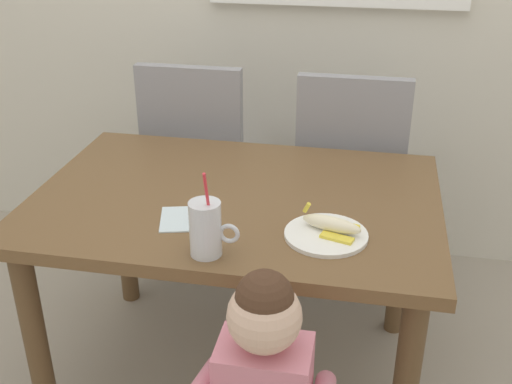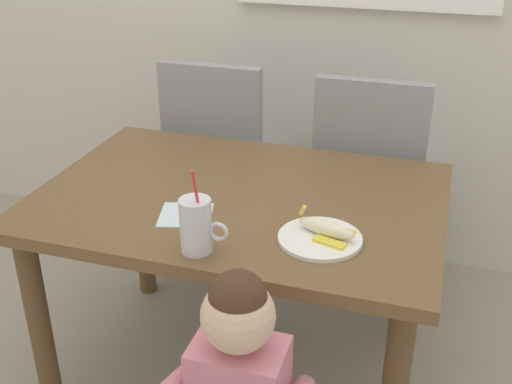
# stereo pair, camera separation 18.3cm
# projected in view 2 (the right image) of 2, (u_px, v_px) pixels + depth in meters

# --- Properties ---
(ground_plane) EXTENTS (24.00, 24.00, 0.00)m
(ground_plane) POSITION_uv_depth(u_px,v_px,m) (242.00, 370.00, 2.27)
(ground_plane) COLOR #9E9384
(dining_table) EXTENTS (1.25, 0.87, 0.71)m
(dining_table) POSITION_uv_depth(u_px,v_px,m) (240.00, 223.00, 2.00)
(dining_table) COLOR brown
(dining_table) RESTS_ON ground
(dining_chair_left) EXTENTS (0.44, 0.45, 0.96)m
(dining_chair_left) POSITION_uv_depth(u_px,v_px,m) (222.00, 154.00, 2.68)
(dining_chair_left) COLOR gray
(dining_chair_left) RESTS_ON ground
(dining_chair_right) EXTENTS (0.44, 0.44, 0.96)m
(dining_chair_right) POSITION_uv_depth(u_px,v_px,m) (370.00, 175.00, 2.49)
(dining_chair_right) COLOR gray
(dining_chair_right) RESTS_ON ground
(toddler_standing) EXTENTS (0.33, 0.24, 0.84)m
(toddler_standing) POSITION_uv_depth(u_px,v_px,m) (239.00, 384.00, 1.47)
(toddler_standing) COLOR #3F4760
(toddler_standing) RESTS_ON ground
(milk_cup) EXTENTS (0.13, 0.08, 0.25)m
(milk_cup) POSITION_uv_depth(u_px,v_px,m) (198.00, 229.00, 1.62)
(milk_cup) COLOR silver
(milk_cup) RESTS_ON dining_table
(snack_plate) EXTENTS (0.23, 0.23, 0.01)m
(snack_plate) POSITION_uv_depth(u_px,v_px,m) (320.00, 239.00, 1.70)
(snack_plate) COLOR white
(snack_plate) RESTS_ON dining_table
(peeled_banana) EXTENTS (0.18, 0.13, 0.07)m
(peeled_banana) POSITION_uv_depth(u_px,v_px,m) (327.00, 229.00, 1.69)
(peeled_banana) COLOR #F4EAC6
(peeled_banana) RESTS_ON snack_plate
(paper_napkin) EXTENTS (0.18, 0.18, 0.00)m
(paper_napkin) POSITION_uv_depth(u_px,v_px,m) (186.00, 215.00, 1.83)
(paper_napkin) COLOR silver
(paper_napkin) RESTS_ON dining_table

